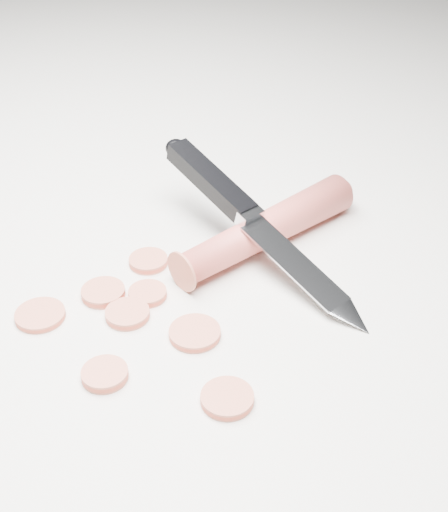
% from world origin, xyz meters
% --- Properties ---
extents(ground, '(2.40, 2.40, 0.00)m').
position_xyz_m(ground, '(0.00, 0.00, 0.00)').
color(ground, silver).
rests_on(ground, ground).
extents(carrot, '(0.11, 0.17, 0.03)m').
position_xyz_m(carrot, '(0.07, 0.08, 0.02)').
color(carrot, '#C3443C').
rests_on(carrot, ground).
extents(carrot_slice_0, '(0.03, 0.03, 0.01)m').
position_xyz_m(carrot_slice_0, '(-0.03, -0.03, 0.00)').
color(carrot_slice_0, '#C76046').
rests_on(carrot_slice_0, ground).
extents(carrot_slice_1, '(0.04, 0.04, 0.01)m').
position_xyz_m(carrot_slice_1, '(-0.06, -0.07, 0.00)').
color(carrot_slice_1, '#C76046').
rests_on(carrot_slice_1, ground).
extents(carrot_slice_2, '(0.03, 0.03, 0.01)m').
position_xyz_m(carrot_slice_2, '(0.00, -0.05, 0.00)').
color(carrot_slice_2, '#C76046').
rests_on(carrot_slice_2, ground).
extents(carrot_slice_3, '(0.04, 0.04, 0.01)m').
position_xyz_m(carrot_slice_3, '(0.06, -0.05, 0.00)').
color(carrot_slice_3, '#C76046').
rests_on(carrot_slice_3, ground).
extents(carrot_slice_4, '(0.04, 0.04, 0.01)m').
position_xyz_m(carrot_slice_4, '(0.10, -0.10, 0.00)').
color(carrot_slice_4, '#C76046').
rests_on(carrot_slice_4, ground).
extents(carrot_slice_5, '(0.03, 0.03, 0.01)m').
position_xyz_m(carrot_slice_5, '(-0.01, 0.02, 0.00)').
color(carrot_slice_5, '#C76046').
rests_on(carrot_slice_5, ground).
extents(carrot_slice_6, '(0.03, 0.03, 0.01)m').
position_xyz_m(carrot_slice_6, '(0.01, -0.11, 0.00)').
color(carrot_slice_6, '#C76046').
rests_on(carrot_slice_6, ground).
extents(carrot_slice_7, '(0.03, 0.03, 0.01)m').
position_xyz_m(carrot_slice_7, '(0.00, -0.02, 0.00)').
color(carrot_slice_7, '#C76046').
rests_on(carrot_slice_7, ground).
extents(kitchen_knife, '(0.23, 0.14, 0.07)m').
position_xyz_m(kitchen_knife, '(0.07, 0.06, 0.03)').
color(kitchen_knife, silver).
rests_on(kitchen_knife, ground).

